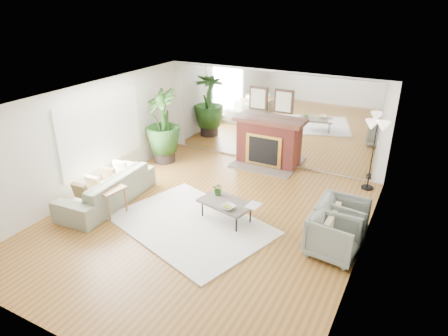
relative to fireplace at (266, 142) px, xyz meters
The scene contains 18 objects.
ground 3.33m from the fireplace, 90.00° to the right, with size 7.00×7.00×0.00m, color brown.
wall_left 4.46m from the fireplace, 132.54° to the right, with size 0.02×7.00×2.50m, color silver.
wall_right 4.46m from the fireplace, 47.46° to the right, with size 0.02×7.00×2.50m, color silver.
wall_back 0.63m from the fireplace, 90.00° to the left, with size 6.00×0.02×2.50m, color silver.
mirror_panel 0.63m from the fireplace, 90.00° to the left, with size 5.40×0.04×2.40m, color silver.
window_panel 4.17m from the fireplace, 135.99° to the right, with size 0.04×2.40×1.50m, color #B2E09E.
fireplace is the anchor object (origin of this frame).
area_rug 3.58m from the fireplace, 92.54° to the right, with size 3.05×2.18×0.03m, color beige.
coffee_table 3.06m from the fireplace, 82.87° to the right, with size 1.19×0.85×0.43m.
sofa 4.25m from the fireplace, 122.66° to the right, with size 2.39×0.93×0.70m, color slate.
armchair_back 3.71m from the fireplace, 45.37° to the right, with size 0.87×0.90×0.82m, color gray.
armchair_front 4.09m from the fireplace, 50.39° to the right, with size 0.85×0.87×0.79m, color gray.
side_table 4.34m from the fireplace, 115.64° to the right, with size 0.62×0.62×0.62m.
potted_ficus 2.81m from the fireplace, 157.78° to the right, with size 1.23×1.23×2.00m.
floor_lamp 2.79m from the fireplace, ahead, with size 0.54×0.30×1.67m.
tabletop_plant 2.83m from the fireplace, 88.07° to the right, with size 0.24×0.21×0.27m, color #2C551F.
fruit_bowl 3.29m from the fireplace, 80.69° to the right, with size 0.27×0.27×0.07m, color olive.
book 3.03m from the fireplace, 74.37° to the right, with size 0.23×0.32×0.02m, color olive.
Camera 1 is at (3.64, -6.01, 4.32)m, focal length 32.00 mm.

